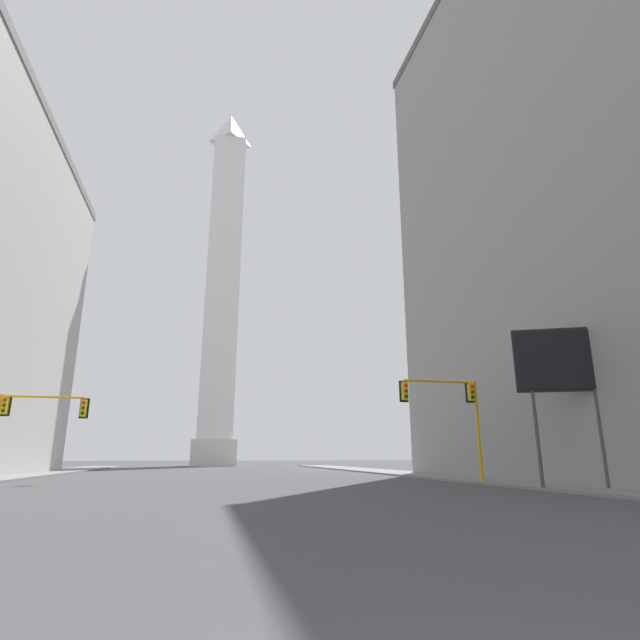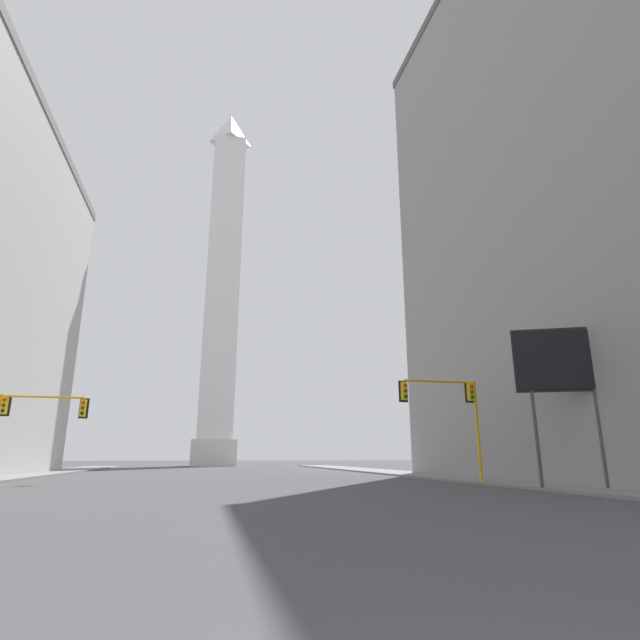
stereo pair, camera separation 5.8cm
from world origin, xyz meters
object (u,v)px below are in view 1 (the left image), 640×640
(obelisk, at_px, (223,280))
(billboard_sign, at_px, (560,364))
(traffic_light_mid_left, at_px, (30,415))
(traffic_light_mid_right, at_px, (452,404))

(obelisk, bearing_deg, billboard_sign, -77.06)
(obelisk, distance_m, traffic_light_mid_left, 64.46)
(obelisk, height_order, billboard_sign, obelisk)
(traffic_light_mid_right, xyz_separation_m, traffic_light_mid_left, (-25.86, 7.10, -0.60))
(traffic_light_mid_right, height_order, billboard_sign, billboard_sign)
(obelisk, xyz_separation_m, billboard_sign, (15.88, -69.14, -27.79))
(obelisk, relative_size, billboard_sign, 8.57)
(obelisk, distance_m, traffic_light_mid_right, 70.42)
(obelisk, height_order, traffic_light_mid_right, obelisk)
(traffic_light_mid_left, bearing_deg, traffic_light_mid_right, -15.35)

